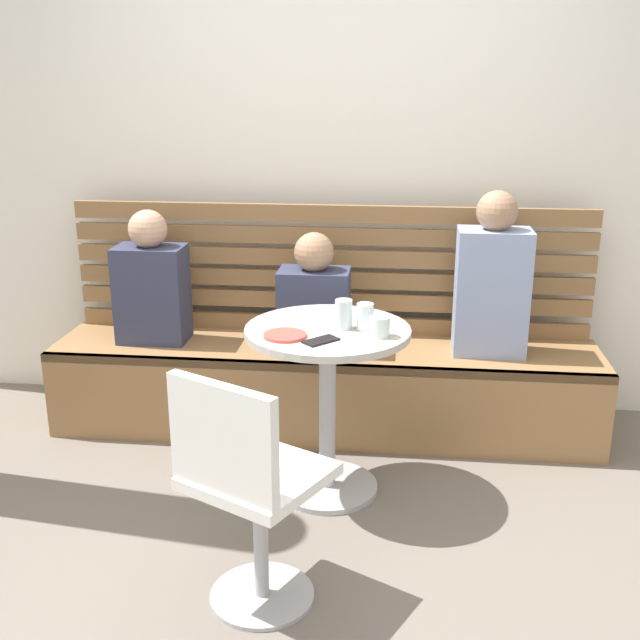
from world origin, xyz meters
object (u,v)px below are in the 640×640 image
(person_adult, at_px, (492,282))
(plate_small, at_px, (285,335))
(person_child_middle, at_px, (314,299))
(cup_water_clear, at_px, (365,317))
(person_child_left, at_px, (151,284))
(cup_glass_tall, at_px, (344,314))
(phone_on_table, at_px, (321,341))
(booth_bench, at_px, (324,388))
(white_chair, at_px, (247,485))
(cup_glass_short, at_px, (380,327))
(cafe_table, at_px, (327,378))

(person_adult, xyz_separation_m, plate_small, (-0.87, -0.75, -0.05))
(person_child_middle, distance_m, cup_water_clear, 0.66)
(person_child_left, xyz_separation_m, cup_glass_tall, (1.01, -0.62, 0.07))
(person_child_middle, height_order, phone_on_table, person_child_middle)
(booth_bench, relative_size, cup_water_clear, 24.55)
(cup_water_clear, distance_m, phone_on_table, 0.24)
(person_child_middle, height_order, cup_glass_tall, person_child_middle)
(booth_bench, distance_m, phone_on_table, 0.94)
(phone_on_table, bearing_deg, booth_bench, -40.41)
(white_chair, bearing_deg, cup_glass_short, 61.46)
(person_child_middle, relative_size, phone_on_table, 4.13)
(person_adult, height_order, person_child_left, person_adult)
(white_chair, bearing_deg, cafe_table, 77.52)
(person_child_middle, relative_size, cup_glass_tall, 4.82)
(booth_bench, bearing_deg, phone_on_table, -84.95)
(plate_small, bearing_deg, person_adult, 40.76)
(plate_small, xyz_separation_m, phone_on_table, (0.15, -0.04, -0.00))
(plate_small, distance_m, phone_on_table, 0.15)
(cup_water_clear, distance_m, plate_small, 0.33)
(cup_glass_tall, relative_size, cup_water_clear, 1.09)
(phone_on_table, bearing_deg, person_child_left, 4.27)
(person_child_middle, distance_m, cup_glass_tall, 0.62)
(cup_glass_tall, xyz_separation_m, cup_water_clear, (0.09, -0.01, -0.01))
(booth_bench, bearing_deg, cafe_table, -82.70)
(white_chair, height_order, phone_on_table, white_chair)
(person_adult, distance_m, phone_on_table, 1.08)
(person_child_left, distance_m, cup_water_clear, 1.26)
(booth_bench, xyz_separation_m, plate_small, (-0.08, -0.74, 0.52))
(white_chair, xyz_separation_m, cup_water_clear, (0.33, 0.80, 0.33))
(cup_water_clear, bearing_deg, white_chair, -112.50)
(booth_bench, distance_m, person_adult, 0.98)
(cup_glass_tall, height_order, cup_glass_short, cup_glass_tall)
(booth_bench, relative_size, cup_glass_tall, 22.50)
(cafe_table, relative_size, person_adult, 0.95)
(cup_water_clear, bearing_deg, booth_bench, 110.44)
(person_adult, distance_m, cup_glass_tall, 0.90)
(white_chair, relative_size, phone_on_table, 6.07)
(cup_glass_tall, bearing_deg, person_adult, 43.49)
(cup_glass_tall, xyz_separation_m, plate_small, (-0.22, -0.13, -0.05))
(person_adult, bearing_deg, white_chair, -122.14)
(cup_glass_tall, bearing_deg, plate_small, -148.87)
(booth_bench, relative_size, person_child_left, 4.06)
(cafe_table, height_order, cup_water_clear, cup_water_clear)
(cup_glass_tall, distance_m, cup_glass_short, 0.17)
(person_adult, bearing_deg, plate_small, -139.24)
(cup_glass_tall, distance_m, cup_water_clear, 0.09)
(person_child_middle, bearing_deg, cup_glass_short, -63.05)
(white_chair, bearing_deg, booth_bench, 85.92)
(cup_water_clear, bearing_deg, person_child_left, 150.21)
(phone_on_table, bearing_deg, white_chair, 119.52)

